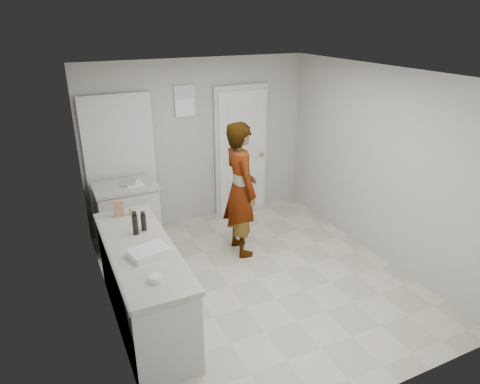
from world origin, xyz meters
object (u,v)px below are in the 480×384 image
oil_cruet_b (135,223)px  baking_dish (149,252)px  oil_cruet_a (143,221)px  cake_mix_box (119,208)px  spice_jar (131,211)px  egg_bowl (156,278)px  person (241,190)px

oil_cruet_b → baking_dish: oil_cruet_b is taller
oil_cruet_a → baking_dish: size_ratio=0.55×
baking_dish → cake_mix_box: bearing=95.4°
spice_jar → oil_cruet_b: (-0.06, -0.50, 0.09)m
cake_mix_box → egg_bowl: 1.45m
cake_mix_box → oil_cruet_a: 0.50m
person → cake_mix_box: person is taller
person → oil_cruet_b: person is taller
oil_cruet_a → oil_cruet_b: size_ratio=0.84×
spice_jar → baking_dish: bearing=-92.5°
oil_cruet_b → egg_bowl: 0.93m
egg_bowl → oil_cruet_b: bearing=87.6°
cake_mix_box → person: bearing=13.1°
cake_mix_box → oil_cruet_b: 0.53m
oil_cruet_a → egg_bowl: size_ratio=1.89×
spice_jar → egg_bowl: spice_jar is taller
baking_dish → oil_cruet_b: bearing=92.2°
cake_mix_box → oil_cruet_a: bearing=-61.6°
oil_cruet_a → baking_dish: 0.53m
spice_jar → oil_cruet_b: oil_cruet_b is taller
spice_jar → oil_cruet_b: bearing=-97.0°
oil_cruet_a → oil_cruet_b: oil_cruet_b is taller
cake_mix_box → baking_dish: bearing=-76.4°
spice_jar → baking_dish: spice_jar is taller
person → baking_dish: bearing=128.9°
person → spice_jar: bearing=98.5°
spice_jar → egg_bowl: (-0.10, -1.42, -0.02)m
spice_jar → egg_bowl: 1.43m
baking_dish → egg_bowl: size_ratio=3.44×
cake_mix_box → baking_dish: size_ratio=0.46×
person → spice_jar: 1.48m
spice_jar → oil_cruet_a: (0.04, -0.45, 0.06)m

